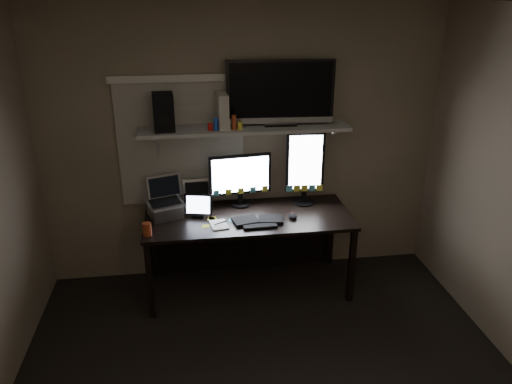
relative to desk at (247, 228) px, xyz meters
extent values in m
plane|color=silver|center=(0.00, -1.55, 1.95)|extent=(3.60, 3.60, 0.00)
plane|color=#6A5F4C|center=(0.00, 0.25, 0.70)|extent=(3.60, 0.00, 3.60)
cube|color=#B2AFA0|center=(-0.55, 0.24, 0.75)|extent=(1.10, 0.02, 1.10)
cube|color=black|center=(0.00, -0.12, 0.16)|extent=(1.80, 0.75, 0.03)
cube|color=black|center=(0.00, 0.23, -0.20)|extent=(1.80, 0.02, 0.70)
cube|color=black|center=(-0.86, -0.46, -0.20)|extent=(0.05, 0.05, 0.70)
cube|color=black|center=(0.86, -0.46, -0.20)|extent=(0.05, 0.05, 0.70)
cube|color=black|center=(-0.86, 0.21, -0.20)|extent=(0.05, 0.05, 0.70)
cube|color=black|center=(0.86, 0.21, -0.20)|extent=(0.05, 0.05, 0.70)
cube|color=#A5A6A1|center=(0.00, 0.08, 0.91)|extent=(1.80, 0.35, 0.03)
cube|color=black|center=(-0.04, 0.12, 0.42)|extent=(0.57, 0.12, 0.50)
cube|color=black|center=(0.54, 0.08, 0.52)|extent=(0.35, 0.09, 0.70)
cube|color=black|center=(0.07, -0.25, 0.19)|extent=(0.44, 0.19, 0.03)
ellipsoid|color=black|center=(0.38, -0.22, 0.20)|extent=(0.08, 0.11, 0.04)
cube|color=white|center=(-0.27, -0.27, 0.18)|extent=(0.16, 0.21, 0.01)
cube|color=black|center=(-0.43, -0.08, 0.28)|extent=(0.26, 0.15, 0.21)
cube|color=black|center=(-0.43, 0.16, 0.31)|extent=(0.21, 0.11, 0.26)
cube|color=#A5A5A9|center=(-0.71, -0.05, 0.35)|extent=(0.37, 0.33, 0.34)
cylinder|color=#93351A|center=(-0.85, -0.37, 0.23)|extent=(0.07, 0.07, 0.11)
cube|color=black|center=(0.31, 0.11, 1.20)|extent=(0.93, 0.21, 0.55)
cube|color=beige|center=(-0.19, 0.09, 1.07)|extent=(0.09, 0.25, 0.29)
cube|color=black|center=(-0.68, 0.06, 1.08)|extent=(0.18, 0.22, 0.31)
camera|label=1|loc=(-0.48, -4.05, 2.04)|focal=35.00mm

